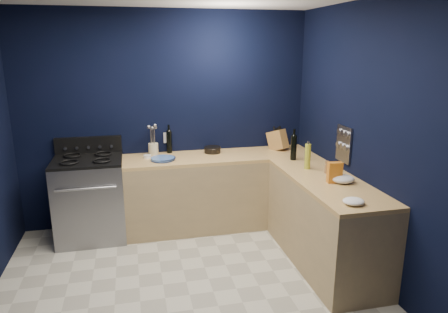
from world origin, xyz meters
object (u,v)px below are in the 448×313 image
object	(u,v)px
gas_range	(91,200)
crouton_bag	(335,172)
knife_block	(278,140)
utensil_crock	(153,149)
plate_stack	(163,159)

from	to	relation	value
gas_range	crouton_bag	bearing A→B (deg)	-27.45
gas_range	knife_block	bearing A→B (deg)	3.37
utensil_crock	crouton_bag	xyz separation A→B (m)	(1.63, -1.43, 0.03)
gas_range	crouton_bag	world-z (taller)	crouton_bag
utensil_crock	knife_block	world-z (taller)	knife_block
knife_block	gas_range	bearing A→B (deg)	150.69
utensil_crock	knife_block	distance (m)	1.56
utensil_crock	knife_block	size ratio (longest dim) A/B	0.61
utensil_crock	gas_range	bearing A→B (deg)	-165.51
knife_block	crouton_bag	size ratio (longest dim) A/B	1.20
utensil_crock	crouton_bag	size ratio (longest dim) A/B	0.73
gas_range	utensil_crock	world-z (taller)	utensil_crock
plate_stack	knife_block	xyz separation A→B (m)	(1.47, 0.20, 0.10)
gas_range	plate_stack	distance (m)	0.96
plate_stack	knife_block	distance (m)	1.49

